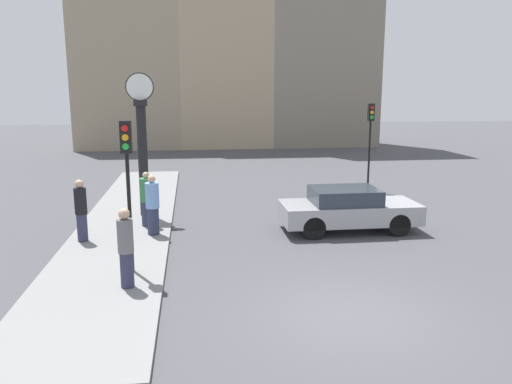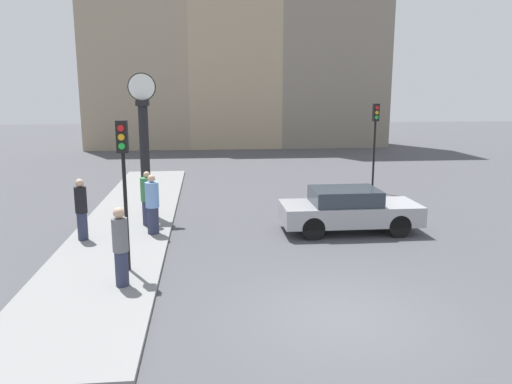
{
  "view_description": "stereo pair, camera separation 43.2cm",
  "coord_description": "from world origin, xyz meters",
  "px_view_note": "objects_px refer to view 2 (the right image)",
  "views": [
    {
      "loc": [
        -3.07,
        -8.96,
        4.44
      ],
      "look_at": [
        -1.07,
        6.49,
        1.25
      ],
      "focal_mm": 35.0,
      "sensor_mm": 36.0,
      "label": 1
    },
    {
      "loc": [
        -2.64,
        -9.01,
        4.44
      ],
      "look_at": [
        -1.07,
        6.49,
        1.25
      ],
      "focal_mm": 35.0,
      "sensor_mm": 36.0,
      "label": 2
    }
  ],
  "objects_px": {
    "traffic_light_far": "(375,129)",
    "pedestrian_grey_jacket": "(121,246)",
    "traffic_light_near": "(123,164)",
    "street_clock": "(144,146)",
    "pedestrian_black_jacket": "(81,209)",
    "pedestrian_blue_stripe": "(152,205)",
    "sedan_car": "(348,209)",
    "pedestrian_green_hoodie": "(148,199)"
  },
  "relations": [
    {
      "from": "sedan_car",
      "to": "pedestrian_green_hoodie",
      "type": "xyz_separation_m",
      "value": [
        -6.4,
        1.08,
        0.26
      ]
    },
    {
      "from": "pedestrian_blue_stripe",
      "to": "pedestrian_black_jacket",
      "type": "bearing_deg",
      "value": -167.05
    },
    {
      "from": "sedan_car",
      "to": "pedestrian_green_hoodie",
      "type": "bearing_deg",
      "value": 170.4
    },
    {
      "from": "traffic_light_near",
      "to": "pedestrian_grey_jacket",
      "type": "height_order",
      "value": "traffic_light_near"
    },
    {
      "from": "sedan_car",
      "to": "street_clock",
      "type": "bearing_deg",
      "value": 158.9
    },
    {
      "from": "traffic_light_near",
      "to": "traffic_light_far",
      "type": "height_order",
      "value": "traffic_light_far"
    },
    {
      "from": "traffic_light_near",
      "to": "street_clock",
      "type": "bearing_deg",
      "value": 91.79
    },
    {
      "from": "sedan_car",
      "to": "traffic_light_near",
      "type": "distance_m",
      "value": 7.42
    },
    {
      "from": "street_clock",
      "to": "pedestrian_black_jacket",
      "type": "distance_m",
      "value": 3.66
    },
    {
      "from": "pedestrian_grey_jacket",
      "to": "traffic_light_far",
      "type": "bearing_deg",
      "value": 48.02
    },
    {
      "from": "pedestrian_grey_jacket",
      "to": "pedestrian_green_hoodie",
      "type": "distance_m",
      "value": 5.23
    },
    {
      "from": "traffic_light_far",
      "to": "street_clock",
      "type": "xyz_separation_m",
      "value": [
        -9.52,
        -3.68,
        -0.24
      ]
    },
    {
      "from": "sedan_car",
      "to": "street_clock",
      "type": "xyz_separation_m",
      "value": [
        -6.6,
        2.55,
        1.8
      ]
    },
    {
      "from": "pedestrian_black_jacket",
      "to": "pedestrian_green_hoodie",
      "type": "bearing_deg",
      "value": 40.71
    },
    {
      "from": "street_clock",
      "to": "pedestrian_blue_stripe",
      "type": "bearing_deg",
      "value": -79.5
    },
    {
      "from": "street_clock",
      "to": "pedestrian_grey_jacket",
      "type": "xyz_separation_m",
      "value": [
        0.18,
        -6.69,
        -1.5
      ]
    },
    {
      "from": "street_clock",
      "to": "pedestrian_grey_jacket",
      "type": "bearing_deg",
      "value": -88.42
    },
    {
      "from": "street_clock",
      "to": "pedestrian_grey_jacket",
      "type": "height_order",
      "value": "street_clock"
    },
    {
      "from": "sedan_car",
      "to": "traffic_light_far",
      "type": "distance_m",
      "value": 7.18
    },
    {
      "from": "traffic_light_near",
      "to": "street_clock",
      "type": "distance_m",
      "value": 5.67
    },
    {
      "from": "pedestrian_green_hoodie",
      "to": "sedan_car",
      "type": "bearing_deg",
      "value": -9.6
    },
    {
      "from": "traffic_light_near",
      "to": "pedestrian_black_jacket",
      "type": "height_order",
      "value": "traffic_light_near"
    },
    {
      "from": "traffic_light_near",
      "to": "pedestrian_blue_stripe",
      "type": "xyz_separation_m",
      "value": [
        0.29,
        3.16,
        -1.71
      ]
    },
    {
      "from": "pedestrian_black_jacket",
      "to": "pedestrian_green_hoodie",
      "type": "height_order",
      "value": "pedestrian_black_jacket"
    },
    {
      "from": "traffic_light_near",
      "to": "pedestrian_black_jacket",
      "type": "relative_size",
      "value": 2.0
    },
    {
      "from": "pedestrian_grey_jacket",
      "to": "pedestrian_blue_stripe",
      "type": "height_order",
      "value": "pedestrian_blue_stripe"
    },
    {
      "from": "traffic_light_far",
      "to": "pedestrian_black_jacket",
      "type": "xyz_separation_m",
      "value": [
        -11.06,
        -6.65,
        -1.74
      ]
    },
    {
      "from": "pedestrian_grey_jacket",
      "to": "pedestrian_green_hoodie",
      "type": "bearing_deg",
      "value": 89.77
    },
    {
      "from": "traffic_light_far",
      "to": "pedestrian_black_jacket",
      "type": "height_order",
      "value": "traffic_light_far"
    },
    {
      "from": "traffic_light_far",
      "to": "pedestrian_grey_jacket",
      "type": "height_order",
      "value": "traffic_light_far"
    },
    {
      "from": "sedan_car",
      "to": "pedestrian_grey_jacket",
      "type": "xyz_separation_m",
      "value": [
        -6.42,
        -4.15,
        0.3
      ]
    },
    {
      "from": "sedan_car",
      "to": "pedestrian_blue_stripe",
      "type": "bearing_deg",
      "value": 179.61
    },
    {
      "from": "traffic_light_far",
      "to": "pedestrian_grey_jacket",
      "type": "relative_size",
      "value": 2.13
    },
    {
      "from": "pedestrian_blue_stripe",
      "to": "street_clock",
      "type": "bearing_deg",
      "value": 100.5
    },
    {
      "from": "pedestrian_black_jacket",
      "to": "pedestrian_blue_stripe",
      "type": "height_order",
      "value": "pedestrian_blue_stripe"
    },
    {
      "from": "traffic_light_far",
      "to": "pedestrian_black_jacket",
      "type": "bearing_deg",
      "value": -148.98
    },
    {
      "from": "traffic_light_near",
      "to": "pedestrian_blue_stripe",
      "type": "bearing_deg",
      "value": 84.79
    },
    {
      "from": "traffic_light_near",
      "to": "traffic_light_far",
      "type": "bearing_deg",
      "value": 45.01
    },
    {
      "from": "pedestrian_black_jacket",
      "to": "pedestrian_grey_jacket",
      "type": "distance_m",
      "value": 4.11
    },
    {
      "from": "sedan_car",
      "to": "pedestrian_green_hoodie",
      "type": "relative_size",
      "value": 2.44
    },
    {
      "from": "pedestrian_black_jacket",
      "to": "pedestrian_blue_stripe",
      "type": "relative_size",
      "value": 0.99
    },
    {
      "from": "pedestrian_grey_jacket",
      "to": "traffic_light_near",
      "type": "bearing_deg",
      "value": 90.42
    }
  ]
}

